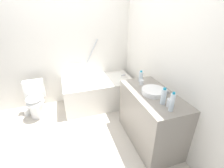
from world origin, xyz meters
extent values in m
plane|color=beige|center=(0.00, 0.00, 0.00)|extent=(3.77, 3.77, 0.00)
cube|color=silver|center=(0.00, 1.39, 1.22)|extent=(3.17, 0.10, 2.45)
cube|color=silver|center=(1.44, 0.00, 1.22)|extent=(0.10, 3.07, 2.45)
cube|color=silver|center=(0.57, 0.94, 0.30)|extent=(1.48, 0.79, 0.60)
cube|color=white|center=(0.57, 0.94, 0.56)|extent=(1.21, 0.57, 0.09)
cylinder|color=#B9B9BE|center=(1.15, 0.94, 0.64)|extent=(0.09, 0.03, 0.03)
cylinder|color=#B9B9BE|center=(0.55, 1.31, 1.14)|extent=(0.28, 0.03, 0.51)
cylinder|color=#B9B9BE|center=(0.16, 1.31, 0.87)|extent=(0.30, 0.03, 0.03)
cylinder|color=white|center=(-0.70, 0.90, 0.18)|extent=(0.27, 0.27, 0.36)
ellipsoid|color=white|center=(-0.70, 0.86, 0.36)|extent=(0.34, 0.40, 0.15)
ellipsoid|color=white|center=(-0.70, 0.86, 0.44)|extent=(0.32, 0.38, 0.02)
cube|color=white|center=(-0.71, 1.08, 0.53)|extent=(0.37, 0.15, 0.35)
cylinder|color=silver|center=(-0.71, 1.08, 0.71)|extent=(0.03, 0.03, 0.01)
cube|color=gray|center=(1.09, -0.33, 0.43)|extent=(0.59, 1.14, 0.87)
cylinder|color=white|center=(1.09, -0.33, 0.90)|extent=(0.34, 0.34, 0.07)
cylinder|color=#9E9EA4|center=(1.30, -0.33, 0.90)|extent=(0.02, 0.02, 0.06)
cylinder|color=#9E9EA4|center=(1.24, -0.33, 0.93)|extent=(0.11, 0.02, 0.02)
cylinder|color=#9E9EA4|center=(1.30, -0.39, 0.89)|extent=(0.03, 0.03, 0.04)
cylinder|color=#9E9EA4|center=(1.30, -0.27, 0.89)|extent=(0.03, 0.03, 0.04)
cylinder|color=silver|center=(1.06, -0.77, 0.98)|extent=(0.06, 0.06, 0.23)
cylinder|color=teal|center=(1.06, -0.77, 1.11)|extent=(0.03, 0.03, 0.02)
cylinder|color=silver|center=(1.06, -0.60, 0.97)|extent=(0.07, 0.07, 0.20)
cylinder|color=teal|center=(1.06, -0.60, 1.08)|extent=(0.04, 0.04, 0.02)
cylinder|color=silver|center=(1.11, 0.09, 0.95)|extent=(0.07, 0.07, 0.17)
cylinder|color=teal|center=(1.11, 0.09, 1.05)|extent=(0.04, 0.04, 0.02)
cylinder|color=white|center=(1.06, -0.02, 0.91)|extent=(0.06, 0.06, 0.08)
cylinder|color=white|center=(1.10, -0.68, 0.92)|extent=(0.07, 0.07, 0.10)
cylinder|color=white|center=(-0.93, 1.00, 0.07)|extent=(0.11, 0.11, 0.13)
camera|label=1|loc=(-0.08, -2.01, 1.97)|focal=24.97mm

